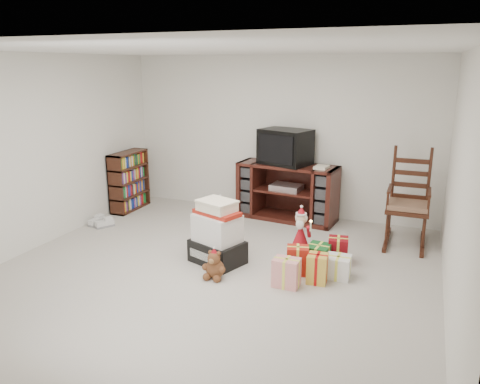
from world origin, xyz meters
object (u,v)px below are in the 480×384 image
(gift_pile, at_px, (217,236))
(rocking_chair, at_px, (407,210))
(tv_stand, at_px, (287,192))
(sneaker_pair, at_px, (101,223))
(teddy_bear, at_px, (215,266))
(crt_television, at_px, (285,147))
(mrs_claus_figurine, at_px, (221,220))
(gift_cluster, at_px, (316,264))
(red_suitcase, at_px, (211,236))
(bookshelf, at_px, (129,182))
(santa_figurine, at_px, (300,236))

(gift_pile, bearing_deg, rocking_chair, 56.54)
(tv_stand, height_order, sneaker_pair, tv_stand)
(teddy_bear, bearing_deg, gift_pile, 110.37)
(tv_stand, relative_size, crt_television, 1.86)
(mrs_claus_figurine, bearing_deg, sneaker_pair, -170.26)
(gift_pile, relative_size, sneaker_pair, 2.09)
(mrs_claus_figurine, distance_m, gift_cluster, 1.74)
(red_suitcase, xyz_separation_m, sneaker_pair, (-1.99, 0.33, -0.17))
(rocking_chair, distance_m, gift_pile, 2.62)
(red_suitcase, distance_m, crt_television, 1.99)
(mrs_claus_figurine, distance_m, crt_television, 1.53)
(tv_stand, xyz_separation_m, teddy_bear, (-0.16, -2.36, -0.29))
(teddy_bear, bearing_deg, gift_cluster, 26.44)
(rocking_chair, distance_m, sneaker_pair, 4.43)
(gift_cluster, bearing_deg, bookshelf, 158.69)
(sneaker_pair, bearing_deg, bookshelf, 109.25)
(teddy_bear, distance_m, crt_television, 2.56)
(rocking_chair, relative_size, teddy_bear, 4.14)
(teddy_bear, bearing_deg, crt_television, 87.43)
(tv_stand, relative_size, gift_pile, 2.04)
(sneaker_pair, bearing_deg, mrs_claus_figurine, 23.99)
(bookshelf, bearing_deg, crt_television, 10.81)
(bookshelf, relative_size, red_suitcase, 1.90)
(teddy_bear, height_order, mrs_claus_figurine, mrs_claus_figurine)
(mrs_claus_figurine, bearing_deg, rocking_chair, 15.51)
(bookshelf, bearing_deg, rocking_chair, 1.34)
(rocking_chair, height_order, mrs_claus_figurine, rocking_chair)
(gift_cluster, bearing_deg, gift_pile, -175.03)
(red_suitcase, bearing_deg, rocking_chair, 43.43)
(sneaker_pair, relative_size, gift_cluster, 0.34)
(rocking_chair, bearing_deg, gift_pile, -143.56)
(tv_stand, distance_m, santa_figurine, 1.44)
(crt_television, bearing_deg, rocking_chair, 6.20)
(red_suitcase, height_order, teddy_bear, red_suitcase)
(sneaker_pair, xyz_separation_m, gift_cluster, (3.40, -0.46, 0.08))
(bookshelf, xyz_separation_m, gift_pile, (2.27, -1.46, -0.13))
(tv_stand, distance_m, teddy_bear, 2.38)
(tv_stand, xyz_separation_m, bookshelf, (-2.58, -0.48, 0.03))
(rocking_chair, bearing_deg, crt_television, 168.08)
(red_suitcase, distance_m, sneaker_pair, 2.02)
(teddy_bear, relative_size, santa_figurine, 0.51)
(red_suitcase, height_order, crt_television, crt_television)
(gift_pile, height_order, sneaker_pair, gift_pile)
(bookshelf, distance_m, rocking_chair, 4.37)
(rocking_chair, height_order, red_suitcase, rocking_chair)
(red_suitcase, bearing_deg, teddy_bear, -47.54)
(red_suitcase, height_order, mrs_claus_figurine, mrs_claus_figurine)
(santa_figurine, height_order, gift_cluster, santa_figurine)
(gift_pile, distance_m, teddy_bear, 0.48)
(teddy_bear, bearing_deg, red_suitcase, 118.88)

